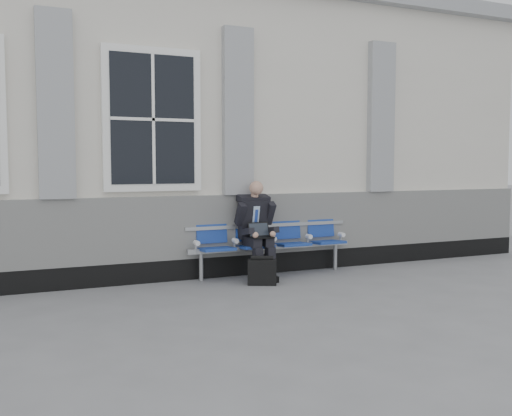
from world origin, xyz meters
name	(u,v)px	position (x,y,z in m)	size (l,w,h in m)	color
ground	(155,309)	(0.00, 0.00, 0.00)	(70.00, 70.00, 0.00)	slate
station_building	(102,129)	(-0.02, 3.47, 2.22)	(14.40, 4.40, 4.49)	beige
bench	(271,238)	(2.08, 1.32, 0.55)	(2.60, 0.47, 0.91)	#9EA0A3
businessman	(256,226)	(1.78, 1.19, 0.76)	(0.56, 0.75, 1.40)	black
briefcase	(262,271)	(1.66, 0.71, 0.18)	(0.42, 0.31, 0.40)	black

